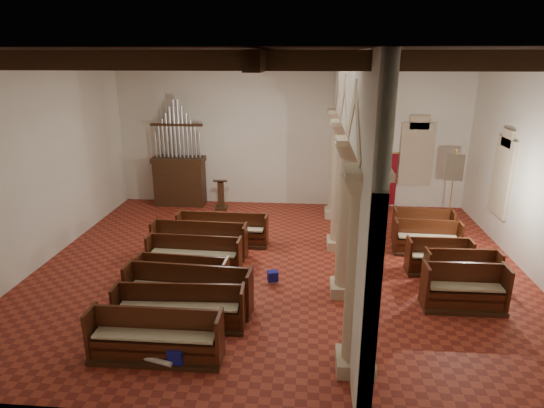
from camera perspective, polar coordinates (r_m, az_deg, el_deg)
The scene contains 30 objects.
floor at distance 13.51m, azimuth 0.97°, elevation -7.75°, with size 14.00×14.00×0.00m, color maroon.
ceiling at distance 12.17m, azimuth 1.13°, elevation 18.61°, with size 14.00×14.00×0.00m, color black.
wall_back at distance 18.38m, azimuth 2.33°, elevation 9.02°, with size 14.00×0.02×6.00m, color white.
wall_front at distance 6.83m, azimuth -2.42°, elevation -6.91°, with size 14.00×0.02×6.00m, color white.
wall_left at distance 14.72m, azimuth -27.39°, elevation 4.74°, with size 0.02×12.00×6.00m, color white.
ceiling_beams at distance 12.17m, azimuth 1.12°, elevation 17.77°, with size 13.80×11.80×0.30m, color #392112, non-canonical shape.
arcade at distance 12.40m, azimuth 9.45°, elevation 7.04°, with size 0.90×11.90×6.00m.
window_right_b at distance 16.31m, azimuth 27.01°, elevation 3.01°, with size 0.03×1.00×2.20m, color #347762.
window_back at distance 18.96m, azimuth 17.66°, elevation 6.01°, with size 1.00×0.03×2.20m, color #347762.
pipe_organ at distance 18.97m, azimuth -11.55°, elevation 3.93°, with size 2.10×0.85×4.40m.
lectern at distance 18.27m, azimuth -6.43°, elevation 0.94°, with size 0.55×0.56×1.30m.
dossal_curtain at distance 18.86m, azimuth 12.95°, elevation 3.11°, with size 1.80×0.07×2.17m.
processional_banner at distance 18.03m, azimuth 21.52°, elevation 0.54°, with size 0.62×0.79×2.74m.
hymnal_box_a at distance 9.65m, azimuth -11.87°, elevation -18.06°, with size 0.31×0.25×0.31m, color navy.
hymnal_box_b at distance 11.94m, azimuth -5.64°, elevation -10.06°, with size 0.34×0.28×0.34m, color navy.
hymnal_box_c at distance 12.40m, azimuth 0.09°, elevation -9.02°, with size 0.27×0.22×0.27m, color navy.
tube_heater_a at distance 9.85m, azimuth -15.29°, elevation -18.21°, with size 0.11×0.11×1.07m, color silver.
tube_heater_b at distance 10.75m, azimuth -9.34°, elevation -14.35°, with size 0.09×0.09×0.89m, color white.
nave_pew_0 at distance 9.88m, azimuth -14.35°, elevation -16.59°, with size 2.70×0.73×1.08m.
nave_pew_1 at distance 10.77m, azimuth -11.47°, elevation -13.36°, with size 2.96×0.82×1.02m.
nave_pew_2 at distance 11.36m, azimuth -10.38°, elevation -11.29°, with size 3.10×0.91×1.12m.
nave_pew_3 at distance 12.28m, azimuth -11.07°, elevation -9.28°, with size 2.43×0.78×0.95m.
nave_pew_4 at distance 13.32m, azimuth -9.70°, elevation -6.84°, with size 2.72×0.76×1.01m.
nave_pew_5 at distance 14.22m, azimuth -9.08°, elevation -5.08°, with size 2.95×0.82×1.06m.
nave_pew_6 at distance 14.95m, azimuth -6.19°, elevation -3.79°, with size 2.95×0.75×1.05m.
aisle_pew_0 at distance 12.15m, azimuth 22.89°, elevation -10.38°, with size 1.95×0.78×1.14m.
aisle_pew_1 at distance 13.36m, azimuth 22.65°, elevation -8.02°, with size 1.96×0.70×0.97m.
aisle_pew_2 at distance 13.77m, azimuth 20.13°, elevation -6.82°, with size 1.78×0.73×1.02m.
aisle_pew_3 at distance 14.97m, azimuth 18.81°, elevation -4.62°, with size 2.02×0.79×1.06m.
aisle_pew_4 at distance 15.83m, azimuth 18.30°, elevation -3.24°, with size 1.95×0.86×1.12m.
Camera 1 is at (0.81, -12.14, 5.88)m, focal length 30.00 mm.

